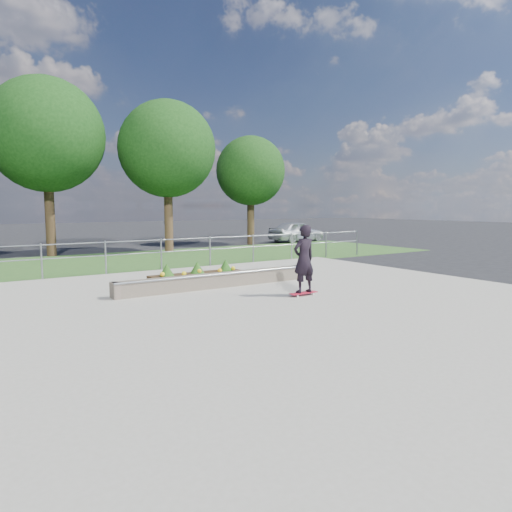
{
  "coord_description": "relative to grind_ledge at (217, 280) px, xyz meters",
  "views": [
    {
      "loc": [
        -6.18,
        -8.22,
        2.38
      ],
      "look_at": [
        0.2,
        1.5,
        1.1
      ],
      "focal_mm": 32.0,
      "sensor_mm": 36.0,
      "label": 1
    }
  ],
  "objects": [
    {
      "name": "planter_bed",
      "position": [
        -0.01,
        1.08,
        -0.02
      ],
      "size": [
        3.0,
        1.2,
        0.61
      ],
      "color": "black",
      "rests_on": "concrete_slab"
    },
    {
      "name": "skateboarder",
      "position": [
        1.29,
        -2.3,
        0.75
      ],
      "size": [
        0.8,
        0.42,
        1.84
      ],
      "color": "silver",
      "rests_on": "concrete_slab"
    },
    {
      "name": "grass_verge",
      "position": [
        0.04,
        7.84,
        -0.25
      ],
      "size": [
        30.0,
        8.0,
        0.02
      ],
      "primitive_type": "cube",
      "color": "#2A4F1F",
      "rests_on": "ground"
    },
    {
      "name": "ground",
      "position": [
        0.04,
        -3.16,
        -0.26
      ],
      "size": [
        120.0,
        120.0,
        0.0
      ],
      "primitive_type": "plane",
      "color": "black",
      "rests_on": "ground"
    },
    {
      "name": "grind_ledge",
      "position": [
        0.0,
        0.0,
        0.0
      ],
      "size": [
        6.0,
        0.44,
        0.43
      ],
      "color": "brown",
      "rests_on": "concrete_slab"
    },
    {
      "name": "parked_car",
      "position": [
        12.68,
        12.39,
        0.42
      ],
      "size": [
        4.2,
        2.08,
        1.38
      ],
      "primitive_type": "imported",
      "rotation": [
        0.0,
        0.0,
        1.69
      ],
      "color": "#ACB1B6",
      "rests_on": "ground"
    },
    {
      "name": "tree_mid_right",
      "position": [
        3.04,
        10.84,
        4.97
      ],
      "size": [
        4.9,
        4.9,
        7.7
      ],
      "color": "#382416",
      "rests_on": "ground"
    },
    {
      "name": "tree_far_right",
      "position": [
        9.04,
        12.34,
        4.21
      ],
      "size": [
        4.2,
        4.2,
        6.6
      ],
      "color": "#2F2113",
      "rests_on": "ground"
    },
    {
      "name": "fence",
      "position": [
        0.04,
        4.34,
        0.51
      ],
      "size": [
        20.06,
        0.06,
        1.2
      ],
      "color": "gray",
      "rests_on": "ground"
    },
    {
      "name": "concrete_slab",
      "position": [
        0.04,
        -3.16,
        -0.23
      ],
      "size": [
        15.0,
        15.0,
        0.06
      ],
      "primitive_type": "cube",
      "color": "gray",
      "rests_on": "ground"
    },
    {
      "name": "tree_mid_left",
      "position": [
        -2.46,
        11.84,
        5.34
      ],
      "size": [
        5.25,
        5.25,
        8.25
      ],
      "color": "black",
      "rests_on": "ground"
    }
  ]
}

